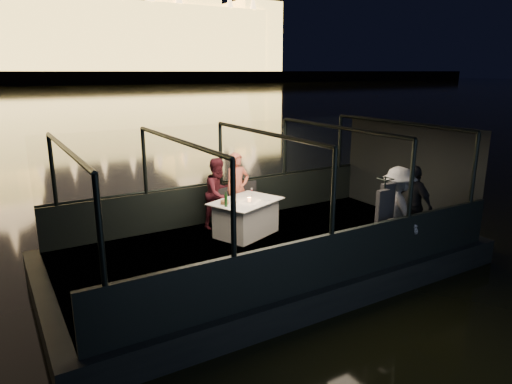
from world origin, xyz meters
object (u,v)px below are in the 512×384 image
person_man_maroon (219,195)px  passenger_dark (412,203)px  dining_table_central (246,218)px  person_woman_coral (237,192)px  wine_bottle (226,199)px  chair_port_right (251,204)px  passenger_stripe (397,210)px  chair_port_left (226,210)px  coat_stand (383,214)px

person_man_maroon → passenger_dark: 4.13m
dining_table_central → person_woman_coral: 0.92m
passenger_dark → wine_bottle: bearing=-120.6°
chair_port_right → passenger_stripe: (1.54, -2.96, 0.40)m
chair_port_left → passenger_stripe: (2.23, -2.90, 0.40)m
chair_port_left → person_man_maroon: person_man_maroon is taller
person_woman_coral → wine_bottle: (-0.80, -0.98, 0.17)m
chair_port_left → person_woman_coral: bearing=15.1°
wine_bottle → person_man_maroon: bearing=72.7°
passenger_stripe → wine_bottle: (-2.60, 2.18, 0.06)m
person_man_maroon → chair_port_right: bearing=-30.4°
chair_port_right → coat_stand: coat_stand is taller
passenger_dark → wine_bottle: (-3.24, 1.97, 0.06)m
coat_stand → person_woman_coral: size_ratio=0.98×
passenger_stripe → passenger_dark: size_ratio=1.04×
chair_port_right → passenger_stripe: size_ratio=0.56×
coat_stand → person_woman_coral: bearing=110.7°
wine_bottle → coat_stand: bearing=-48.6°
dining_table_central → passenger_stripe: bearing=-49.1°
dining_table_central → wine_bottle: bearing=-163.3°
chair_port_right → person_man_maroon: size_ratio=0.59×
passenger_stripe → passenger_dark: bearing=-62.4°
passenger_dark → coat_stand: bearing=-72.8°
passenger_stripe → wine_bottle: 3.39m
coat_stand → person_woman_coral: (-1.25, 3.31, -0.15)m
person_woman_coral → passenger_stripe: (1.80, -3.16, 0.10)m
coat_stand → person_man_maroon: (-1.76, 3.24, -0.15)m
dining_table_central → chair_port_right: 0.79m
coat_stand → passenger_dark: size_ratio=0.99×
coat_stand → passenger_dark: coat_stand is taller
person_woman_coral → chair_port_left: bearing=-152.2°
passenger_dark → dining_table_central: bearing=-127.9°
coat_stand → passenger_stripe: bearing=15.2°
chair_port_right → coat_stand: (0.99, -3.11, 0.45)m
coat_stand → wine_bottle: (-2.05, 2.33, 0.02)m
dining_table_central → person_man_maroon: person_man_maroon is taller
chair_port_left → chair_port_right: bearing=-10.4°
passenger_dark → chair_port_left: bearing=-132.4°
chair_port_left → person_woman_coral: (0.44, 0.25, 0.30)m
coat_stand → person_man_maroon: bearing=118.6°
dining_table_central → person_man_maroon: bearing=110.8°
chair_port_right → dining_table_central: bearing=-114.1°
chair_port_left → chair_port_right: size_ratio=0.93×
chair_port_left → person_man_maroon: (-0.08, 0.18, 0.30)m
wine_bottle → dining_table_central: bearing=16.7°
chair_port_left → passenger_dark: bearing=-58.5°
chair_port_right → passenger_dark: 3.54m
passenger_stripe → wine_bottle: size_ratio=5.60×
person_woman_coral → passenger_dark: bearing=-53.0°
chair_port_right → person_woman_coral: size_ratio=0.58×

